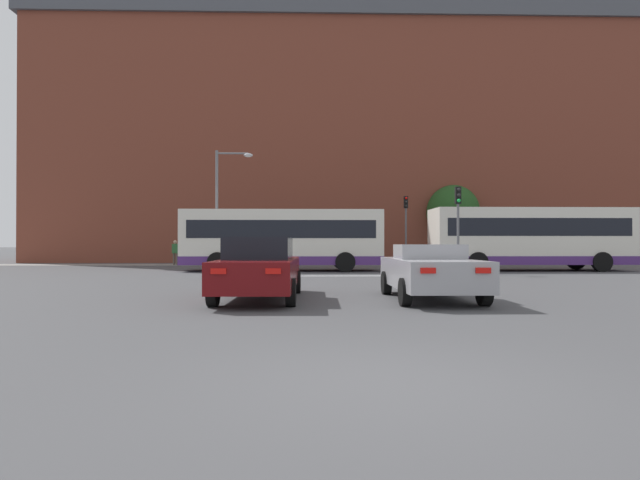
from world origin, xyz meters
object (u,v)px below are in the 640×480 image
street_lamp_junction (224,196)px  traffic_light_near_right (458,215)px  pedestrian_walking_east (232,249)px  car_saloon_left (260,268)px  pedestrian_waiting (175,251)px  car_roadster_right (430,271)px  bus_crossing_lead (283,238)px  traffic_light_far_right (406,219)px  bus_crossing_trailing (529,237)px

street_lamp_junction → traffic_light_near_right: bearing=-20.6°
pedestrian_walking_east → traffic_light_near_right: bearing=-158.7°
car_saloon_left → street_lamp_junction: street_lamp_junction is taller
pedestrian_walking_east → pedestrian_waiting: bearing=65.3°
car_saloon_left → pedestrian_waiting: pedestrian_waiting is taller
street_lamp_junction → pedestrian_waiting: bearing=126.7°
car_roadster_right → bus_crossing_lead: bearing=108.0°
traffic_light_far_right → traffic_light_near_right: traffic_light_far_right is taller
bus_crossing_trailing → pedestrian_waiting: bus_crossing_trailing is taller
car_roadster_right → bus_crossing_trailing: bearing=57.3°
traffic_light_far_right → car_roadster_right: bearing=-99.6°
car_roadster_right → traffic_light_far_right: 20.76m
car_roadster_right → bus_crossing_lead: (-4.39, 13.44, 0.97)m
traffic_light_far_right → street_lamp_junction: street_lamp_junction is taller
car_roadster_right → pedestrian_walking_east: size_ratio=2.38×
bus_crossing_lead → bus_crossing_trailing: (12.95, -0.06, 0.06)m
traffic_light_far_right → pedestrian_waiting: 15.37m
bus_crossing_lead → pedestrian_waiting: size_ratio=6.22×
traffic_light_far_right → pedestrian_walking_east: 11.71m
car_roadster_right → pedestrian_walking_east: bearing=111.3°
street_lamp_junction → pedestrian_waiting: (-4.08, 5.47, -3.08)m
traffic_light_near_right → pedestrian_walking_east: traffic_light_near_right is taller
bus_crossing_lead → car_roadster_right: bearing=18.1°
bus_crossing_trailing → pedestrian_waiting: size_ratio=6.19×
bus_crossing_trailing → pedestrian_walking_east: 18.22m
traffic_light_far_right → pedestrian_walking_east: traffic_light_far_right is taller
car_saloon_left → pedestrian_walking_east: bearing=101.7°
traffic_light_near_right → street_lamp_junction: size_ratio=0.62×
bus_crossing_trailing → street_lamp_junction: 16.52m
car_saloon_left → traffic_light_near_right: bearing=52.8°
street_lamp_junction → car_roadster_right: bearing=-62.7°
car_saloon_left → traffic_light_far_right: 21.73m
bus_crossing_lead → traffic_light_near_right: 8.87m
car_saloon_left → street_lamp_junction: (-3.40, 14.79, 3.24)m
car_roadster_right → street_lamp_junction: size_ratio=0.66×
pedestrian_waiting → traffic_light_near_right: bearing=141.2°
car_saloon_left → pedestrian_walking_east: (-3.79, 20.53, 0.29)m
bus_crossing_trailing → pedestrian_waiting: bearing=-109.1°
traffic_light_far_right → pedestrian_walking_east: size_ratio=2.51×
bus_crossing_lead → bus_crossing_trailing: bus_crossing_trailing is taller
car_saloon_left → bus_crossing_trailing: bearing=46.9°
bus_crossing_trailing → pedestrian_walking_east: bearing=-113.7°
bus_crossing_trailing → pedestrian_walking_east: (-16.67, 7.31, -0.67)m
bus_crossing_trailing → street_lamp_junction: size_ratio=1.56×
street_lamp_junction → pedestrian_walking_east: (-0.39, 5.73, -2.96)m
car_roadster_right → bus_crossing_trailing: bus_crossing_trailing is taller
car_roadster_right → pedestrian_walking_east: 22.22m
car_saloon_left → traffic_light_far_right: size_ratio=1.08×
car_saloon_left → bus_crossing_lead: size_ratio=0.48×
bus_crossing_lead → pedestrian_waiting: 10.21m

